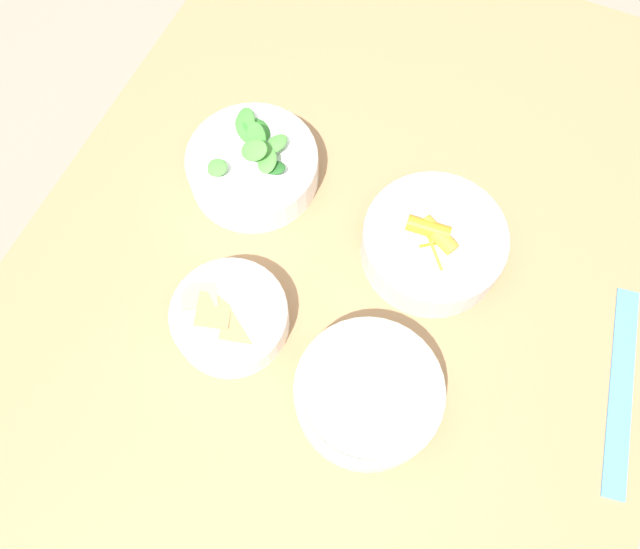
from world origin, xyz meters
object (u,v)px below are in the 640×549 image
object	(u,v)px
bowl_cookies	(230,317)
bowl_beans_hotdog	(368,393)
bowl_carrots	(433,243)
ruler	(621,388)
bowl_greens	(253,165)

from	to	relation	value
bowl_cookies	bowl_beans_hotdog	bearing A→B (deg)	84.51
bowl_carrots	ruler	xyz separation A→B (m)	(0.08, 0.28, -0.03)
bowl_greens	bowl_beans_hotdog	distance (m)	0.35
bowl_carrots	bowl_cookies	size ratio (longest dim) A/B	1.27
bowl_cookies	ruler	xyz separation A→B (m)	(-0.12, 0.48, -0.02)
bowl_carrots	ruler	bearing A→B (deg)	74.64
bowl_cookies	bowl_greens	bearing A→B (deg)	-161.22
bowl_carrots	bowl_cookies	xyz separation A→B (m)	(0.20, -0.20, -0.01)
ruler	bowl_beans_hotdog	bearing A→B (deg)	-63.85
bowl_carrots	bowl_cookies	bearing A→B (deg)	-45.01
bowl_beans_hotdog	bowl_greens	bearing A→B (deg)	-130.64
bowl_greens	ruler	distance (m)	0.56
bowl_carrots	bowl_greens	xyz separation A→B (m)	(-0.01, -0.27, -0.00)
bowl_carrots	bowl_beans_hotdog	world-z (taller)	bowl_carrots
bowl_greens	bowl_cookies	distance (m)	0.22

